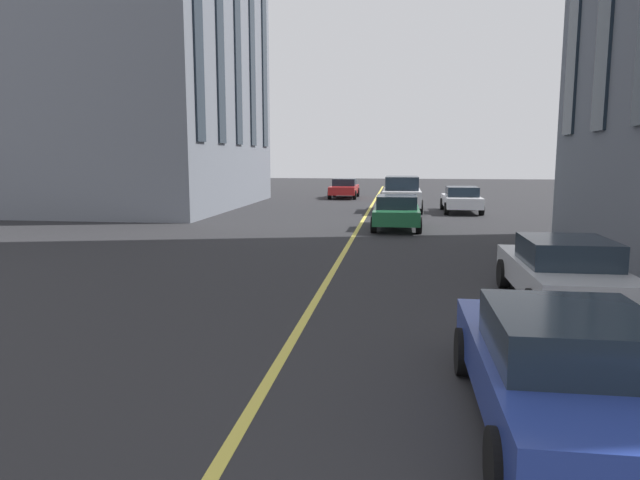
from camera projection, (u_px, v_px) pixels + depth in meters
lane_centre_line at (344, 253)px, 17.53m from camera, size 80.00×0.16×0.01m
car_white_parked_a at (461, 199)px, 30.18m from camera, size 4.40×1.95×1.37m
car_blue_trailing at (564, 368)px, 6.10m from camera, size 4.40×1.95×1.37m
car_white_oncoming at (402, 194)px, 30.65m from camera, size 4.70×2.14×1.88m
car_green_near at (397, 212)px, 23.34m from camera, size 4.40×1.95×1.37m
car_silver_parked_b at (563, 271)px, 11.27m from camera, size 4.40×1.95×1.37m
car_red_mid at (344, 188)px, 40.72m from camera, size 4.40×1.95×1.37m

